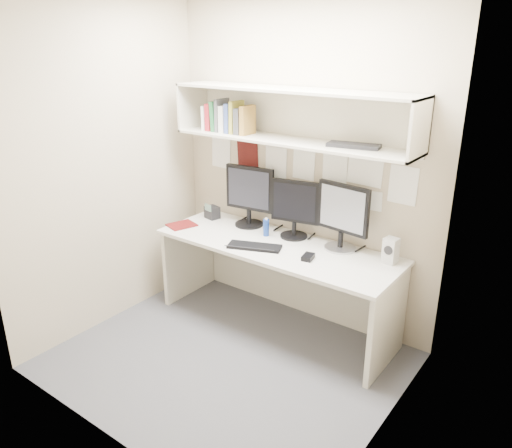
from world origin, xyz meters
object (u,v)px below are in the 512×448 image
Objects in this scene: monitor_center at (295,207)px; keyboard at (254,247)px; speaker at (391,251)px; desk_phone at (212,212)px; maroon_notebook at (182,225)px; desk at (276,285)px; monitor_right at (343,215)px; monitor_left at (250,194)px.

keyboard is (-0.12, -0.39, -0.25)m from monitor_center.
desk_phone is (-1.68, -0.04, -0.04)m from speaker.
keyboard reaches higher than maroon_notebook.
keyboard is at bearing -119.79° from desk.
speaker is (0.83, -0.02, -0.16)m from monitor_center.
monitor_center is at bearing 50.76° from keyboard.
monitor_center is at bearing -175.78° from speaker.
monitor_center is 2.08× the size of maroon_notebook.
monitor_center is 0.92× the size of monitor_right.
maroon_notebook is at bearing -170.49° from desk.
monitor_center is 3.28× the size of desk_phone.
desk is at bearing -146.41° from monitor_right.
maroon_notebook is (-1.35, -0.37, -0.27)m from monitor_right.
maroon_notebook is at bearing -169.56° from monitor_center.
desk is 13.77× the size of desk_phone.
monitor_center reaches higher than desk_phone.
desk is at bearing -161.37° from speaker.
keyboard is at bearing -11.18° from desk_phone.
keyboard is 2.87× the size of desk_phone.
monitor_left is at bearing -172.28° from monitor_right.
speaker is at bearing 4.60° from monitor_right.
monitor_left is 1.10× the size of monitor_center.
desk is 4.20× the size of monitor_center.
monitor_center is 0.48m from keyboard.
monitor_left is at bearing 56.52° from maroon_notebook.
maroon_notebook is at bearing 157.31° from keyboard.
monitor_left is 2.75× the size of speaker.
keyboard is (-0.55, -0.39, -0.27)m from monitor_right.
maroon_notebook is (-0.80, 0.02, -0.00)m from keyboard.
monitor_left is 0.65m from maroon_notebook.
monitor_left is at bearing 109.81° from keyboard.
monitor_center reaches higher than desk.
desk is 4.80× the size of keyboard.
monitor_right is at bearing 25.87° from desk.
desk_phone is at bearing 92.43° from maroon_notebook.
monitor_right is (0.89, 0.00, -0.00)m from monitor_left.
desk_phone reaches higher than maroon_notebook.
monitor_right is 3.57× the size of desk_phone.
monitor_right is 1.29m from desk_phone.
monitor_left reaches higher than maroon_notebook.
monitor_right is 2.26× the size of maroon_notebook.
desk_phone reaches higher than keyboard.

